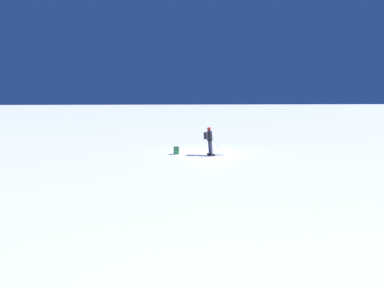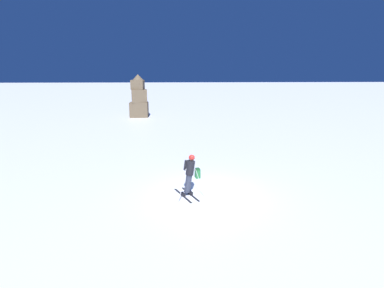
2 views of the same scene
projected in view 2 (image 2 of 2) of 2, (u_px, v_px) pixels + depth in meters
ground_plane at (205, 195)px, 13.14m from camera, size 300.00×300.00×0.00m
skier at (189, 172)px, 12.94m from camera, size 1.34×1.74×1.83m
rock_pillar at (139, 99)px, 35.47m from camera, size 2.12×1.87×5.01m
spare_backpack at (198, 173)px, 15.17m from camera, size 0.28×0.34×0.50m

